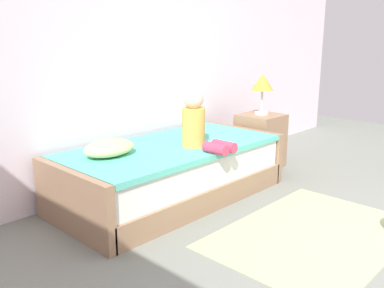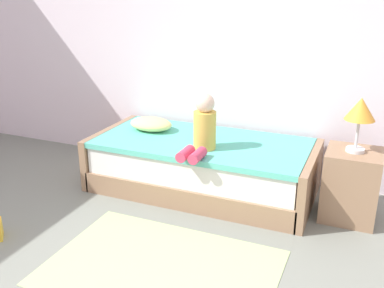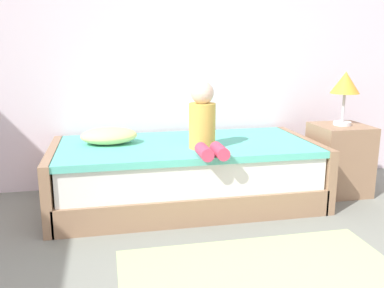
# 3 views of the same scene
# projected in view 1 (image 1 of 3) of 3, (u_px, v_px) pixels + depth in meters

# --- Properties ---
(wall_rear) EXTENTS (7.20, 0.10, 2.90)m
(wall_rear) POSITION_uv_depth(u_px,v_px,m) (145.00, 35.00, 4.04)
(wall_rear) COLOR white
(wall_rear) RESTS_ON ground
(bed) EXTENTS (2.11, 1.00, 0.50)m
(bed) POSITION_uv_depth(u_px,v_px,m) (172.00, 172.00, 3.77)
(bed) COLOR #997556
(bed) RESTS_ON ground
(nightstand) EXTENTS (0.44, 0.44, 0.60)m
(nightstand) POSITION_uv_depth(u_px,v_px,m) (260.00, 141.00, 4.69)
(nightstand) COLOR #997556
(nightstand) RESTS_ON ground
(table_lamp) EXTENTS (0.24, 0.24, 0.45)m
(table_lamp) POSITION_uv_depth(u_px,v_px,m) (262.00, 84.00, 4.53)
(table_lamp) COLOR silver
(table_lamp) RESTS_ON nightstand
(child_figure) EXTENTS (0.20, 0.51, 0.50)m
(child_figure) POSITION_uv_depth(u_px,v_px,m) (198.00, 124.00, 3.57)
(child_figure) COLOR gold
(child_figure) RESTS_ON bed
(pillow) EXTENTS (0.44, 0.30, 0.13)m
(pillow) POSITION_uv_depth(u_px,v_px,m) (109.00, 148.00, 3.34)
(pillow) COLOR #F2E58C
(pillow) RESTS_ON bed
(area_rug) EXTENTS (1.60, 1.10, 0.01)m
(area_rug) POSITION_uv_depth(u_px,v_px,m) (313.00, 234.00, 3.11)
(area_rug) COLOR #B2D189
(area_rug) RESTS_ON ground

